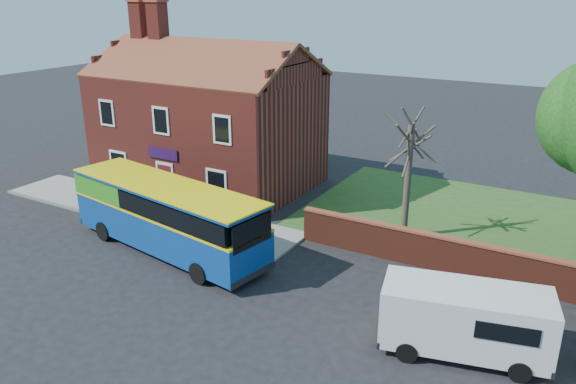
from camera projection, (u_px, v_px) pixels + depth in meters
The scene contains 9 objects.
ground at pixel (175, 293), 21.88m from camera, with size 120.00×120.00×0.00m, color black.
pavement at pixel (145, 211), 29.83m from camera, with size 18.00×3.50×0.12m, color gray.
kerb at pixel (121, 222), 28.40m from camera, with size 18.00×0.15×0.14m, color slate.
grass_strip at pixel (572, 241), 26.36m from camera, with size 26.00×12.00×0.04m, color #426B28.
shop_building at pixel (208, 127), 33.38m from camera, with size 12.30×8.13×10.50m.
boundary_wall at pixel (561, 280), 21.20m from camera, with size 22.00×0.38×1.60m.
bus at pixel (162, 212), 25.03m from camera, with size 10.61×4.24×3.14m.
van_near at pixel (466, 318), 17.86m from camera, with size 5.58×3.24×2.30m.
bare_tree at pixel (408, 176), 25.75m from camera, with size 2.24×2.66×5.97m.
Camera 1 is at (13.41, -14.46, 11.16)m, focal length 35.00 mm.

